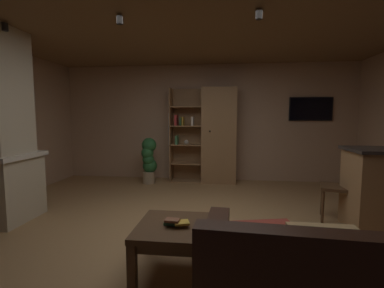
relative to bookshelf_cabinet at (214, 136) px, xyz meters
name	(u,v)px	position (x,y,z in m)	size (l,w,h in m)	color
floor	(188,236)	(-0.20, -2.73, -1.01)	(6.34, 5.95, 0.02)	#A37A4C
wall_back	(206,123)	(-0.20, 0.27, 0.27)	(6.46, 0.06, 2.53)	tan
ceiling	(188,12)	(-0.20, -2.73, 1.54)	(6.34, 5.95, 0.02)	brown
window_pane_back	(181,129)	(-0.75, 0.24, 0.13)	(0.59, 0.01, 0.73)	white
bookshelf_cabinet	(214,136)	(0.00, 0.00, 0.00)	(1.40, 0.41, 2.01)	#997047
coffee_table	(175,234)	(-0.22, -3.50, -0.64)	(0.66, 0.70, 0.44)	#4C331E
table_book_0	(171,223)	(-0.25, -3.50, -0.54)	(0.11, 0.09, 0.03)	#387247
table_book_1	(182,223)	(-0.15, -3.55, -0.52)	(0.13, 0.11, 0.02)	gold
table_book_2	(172,220)	(-0.23, -3.55, -0.50)	(0.12, 0.09, 0.02)	brown
dining_chair	(345,183)	(1.81, -2.06, -0.47)	(0.52, 0.52, 0.92)	#4C331E
potted_floor_plant	(149,159)	(-1.36, -0.29, -0.48)	(0.31, 0.35, 0.96)	#9E896B
wall_mounted_tv	(311,109)	(2.01, 0.21, 0.57)	(0.87, 0.06, 0.49)	black
track_light_spot_0	(5,27)	(-2.39, -2.75, 1.46)	(0.07, 0.07, 0.09)	black
track_light_spot_1	(120,20)	(-0.95, -2.81, 1.46)	(0.07, 0.07, 0.09)	black
track_light_spot_2	(259,15)	(0.56, -2.78, 1.46)	(0.07, 0.07, 0.09)	black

